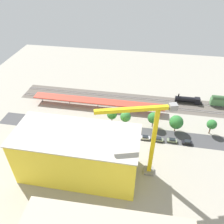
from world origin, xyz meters
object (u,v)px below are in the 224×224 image
at_px(box_truck_0, 80,140).
at_px(traffic_light, 112,131).
at_px(platform_canopy_near, 98,101).
at_px(parked_car_6, 103,134).
at_px(street_tree_1, 126,117).
at_px(parked_car_1, 172,140).
at_px(parked_car_5, 116,134).
at_px(construction_building, 78,155).
at_px(street_tree_2, 112,114).
at_px(parked_car_3, 145,138).
at_px(street_tree_3, 212,124).
at_px(box_truck_1, 121,146).
at_px(locomotive, 189,100).
at_px(street_tree_4, 176,122).
at_px(parked_car_0, 187,142).
at_px(tower_crane, 148,137).
at_px(street_tree_0, 153,118).
at_px(parked_car_2, 158,139).
at_px(parked_car_4, 131,137).

relative_size(box_truck_0, traffic_light, 1.54).
distance_m(platform_canopy_near, traffic_light, 24.40).
bearing_deg(parked_car_6, street_tree_1, -138.80).
xyz_separation_m(parked_car_1, parked_car_5, (24.54, 0.19, 0.07)).
distance_m(construction_building, street_tree_2, 31.26).
bearing_deg(street_tree_2, street_tree_1, 168.14).
height_order(platform_canopy_near, parked_car_3, platform_canopy_near).
relative_size(street_tree_1, street_tree_3, 1.09).
relative_size(parked_car_6, street_tree_3, 0.65).
bearing_deg(box_truck_0, parked_car_1, -169.28).
height_order(construction_building, box_truck_1, construction_building).
distance_m(locomotive, street_tree_4, 26.16).
xyz_separation_m(parked_car_6, box_truck_1, (-8.92, 7.28, 1.04)).
bearing_deg(parked_car_0, parked_car_1, -1.73).
xyz_separation_m(construction_building, tower_crane, (-23.73, -3.39, 9.09)).
relative_size(platform_canopy_near, parked_car_1, 15.69).
height_order(parked_car_5, box_truck_1, box_truck_1).
height_order(parked_car_3, box_truck_0, box_truck_0).
bearing_deg(street_tree_0, traffic_light, 31.20).
distance_m(parked_car_2, parked_car_3, 5.54).
bearing_deg(street_tree_4, construction_building, 38.52).
distance_m(street_tree_2, street_tree_3, 44.60).
bearing_deg(traffic_light, platform_canopy_near, -62.41).
bearing_deg(box_truck_1, parked_car_6, -39.23).
bearing_deg(street_tree_0, parked_car_3, 71.49).
relative_size(parked_car_2, parked_car_4, 1.13).
bearing_deg(street_tree_3, parked_car_3, 16.57).
xyz_separation_m(tower_crane, box_truck_1, (10.11, -10.22, -16.48)).
height_order(locomotive, parked_car_0, locomotive).
relative_size(locomotive, parked_car_5, 3.31).
xyz_separation_m(street_tree_1, street_tree_4, (-22.71, -0.22, -0.34)).
bearing_deg(street_tree_3, parked_car_5, 11.62).
bearing_deg(locomotive, box_truck_1, 51.76).
relative_size(parked_car_5, tower_crane, 0.14).
bearing_deg(platform_canopy_near, street_tree_1, 141.24).
distance_m(platform_canopy_near, parked_car_4, 28.33).
height_order(locomotive, tower_crane, tower_crane).
xyz_separation_m(parked_car_4, street_tree_4, (-19.25, -7.84, 4.57)).
height_order(parked_car_3, traffic_light, traffic_light).
height_order(parked_car_0, parked_car_4, parked_car_0).
bearing_deg(parked_car_3, traffic_light, 6.53).
bearing_deg(street_tree_0, parked_car_6, 23.68).
height_order(street_tree_0, street_tree_4, street_tree_4).
relative_size(parked_car_5, street_tree_3, 0.58).
bearing_deg(parked_car_2, street_tree_0, -73.96).
xyz_separation_m(parked_car_3, parked_car_6, (18.64, 0.68, 0.01)).
relative_size(platform_canopy_near, parked_car_3, 15.52).
relative_size(parked_car_4, street_tree_0, 0.53).
xyz_separation_m(parked_car_1, parked_car_3, (11.58, 0.14, -0.00)).
height_order(parked_car_6, street_tree_0, street_tree_0).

